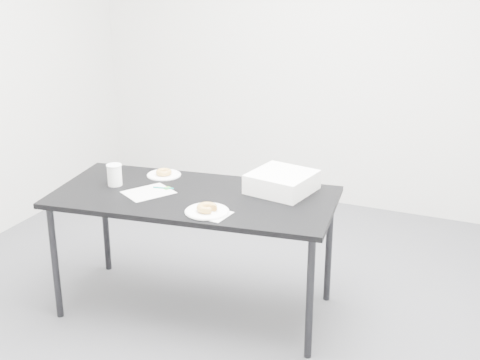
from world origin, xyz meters
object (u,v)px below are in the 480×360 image
at_px(pen, 163,188).
at_px(coffee_cup, 115,175).
at_px(donut_near, 207,208).
at_px(donut_far, 164,172).
at_px(plate_near, 207,212).
at_px(bakery_box, 282,182).
at_px(table, 194,204).
at_px(plate_far, 164,175).
at_px(scorecard, 148,192).

xyz_separation_m(pen, coffee_cup, (-0.30, -0.06, 0.06)).
bearing_deg(coffee_cup, donut_near, -13.33).
bearing_deg(pen, donut_far, 106.76).
xyz_separation_m(plate_near, bakery_box, (0.25, 0.47, 0.05)).
bearing_deg(coffee_cup, bakery_box, 17.85).
relative_size(table, plate_far, 8.11).
relative_size(scorecard, pen, 2.15).
bearing_deg(plate_near, donut_far, 139.81).
distance_m(scorecard, donut_near, 0.47).
distance_m(donut_far, coffee_cup, 0.33).
height_order(plate_far, donut_far, donut_far).
distance_m(plate_near, plate_far, 0.67).
bearing_deg(table, scorecard, -171.86).
bearing_deg(plate_far, table, -34.72).
bearing_deg(coffee_cup, plate_near, -13.33).
bearing_deg(scorecard, plate_near, 13.92).
distance_m(table, pen, 0.22).
relative_size(pen, plate_near, 0.51).
xyz_separation_m(table, pen, (-0.21, 0.02, 0.06)).
height_order(plate_near, coffee_cup, coffee_cup).
bearing_deg(plate_far, coffee_cup, -123.98).
xyz_separation_m(plate_far, donut_far, (0.00, 0.00, 0.02)).
bearing_deg(scorecard, donut_far, 133.47).
distance_m(pen, plate_near, 0.45).
distance_m(table, plate_near, 0.29).
bearing_deg(plate_far, scorecard, -77.44).
xyz_separation_m(donut_near, plate_far, (-0.51, 0.43, -0.03)).
bearing_deg(plate_far, donut_far, 0.00).
distance_m(table, scorecard, 0.27).
bearing_deg(plate_near, table, 132.15).
bearing_deg(coffee_cup, pen, 11.36).
relative_size(table, bakery_box, 5.07).
bearing_deg(plate_far, plate_near, -40.19).
height_order(pen, donut_near, donut_near).
height_order(table, pen, pen).
relative_size(coffee_cup, bakery_box, 0.38).
distance_m(table, plate_far, 0.40).
relative_size(table, plate_near, 7.12).
height_order(pen, plate_far, pen).
bearing_deg(scorecard, table, 46.60).
bearing_deg(pen, plate_near, -41.49).
xyz_separation_m(table, plate_near, (0.19, -0.21, 0.06)).
bearing_deg(plate_near, coffee_cup, 166.67).
xyz_separation_m(scorecard, plate_far, (-0.07, 0.30, 0.00)).
relative_size(pen, donut_near, 1.09).
bearing_deg(table, donut_near, -55.41).
distance_m(plate_near, donut_far, 0.67).
height_order(plate_far, bakery_box, bakery_box).
xyz_separation_m(pen, donut_far, (-0.11, 0.21, 0.02)).
xyz_separation_m(pen, donut_near, (0.40, -0.22, 0.02)).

